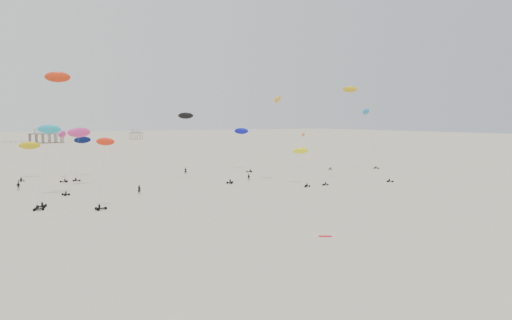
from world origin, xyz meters
TOP-DOWN VIEW (x-y plane):
  - ground_plane at (0.00, 200.00)m, footprint 900.00×900.00m
  - pavilion_main at (-10.00, 350.00)m, footprint 21.00×13.00m
  - pavilion_small at (60.00, 380.00)m, footprint 9.00×7.00m
  - rig_0 at (33.72, 91.94)m, footprint 8.00×12.57m
  - rig_1 at (42.00, 123.48)m, footprint 5.50×13.06m
  - rig_4 at (59.34, 116.40)m, footprint 5.32×8.75m
  - rig_5 at (-3.80, 110.00)m, footprint 10.36×14.95m
  - rig_6 at (-28.60, 135.28)m, footprint 7.55×13.37m
  - rig_7 at (-35.01, 82.67)m, footprint 4.56×4.51m
  - rig_8 at (-33.15, 115.61)m, footprint 10.02×17.67m
  - rig_9 at (16.98, 92.99)m, footprint 6.00×8.68m
  - rig_10 at (-33.81, 133.35)m, footprint 4.37×13.16m
  - rig_11 at (13.81, 98.52)m, footprint 4.71×16.91m
  - rig_12 at (-40.33, 99.23)m, footprint 9.97×17.18m
  - rig_13 at (-41.73, 139.72)m, footprint 6.82×10.63m
  - rig_14 at (-41.82, 100.27)m, footprint 7.18×17.22m
  - rig_15 at (20.62, 131.93)m, footprint 6.57×14.10m
  - spectator_0 at (-24.15, 96.97)m, footprint 0.91×0.71m
  - spectator_1 at (7.86, 105.22)m, footprint 1.15×1.09m
  - spectator_2 at (-46.37, 115.87)m, footprint 1.51×1.16m
  - spectator_3 at (-0.86, 127.72)m, footprint 1.01×0.90m
  - grounded_kite_b at (-13.68, 45.37)m, footprint 1.88×1.59m

SIDE VIEW (x-z plane):
  - ground_plane at x=0.00m, z-range 0.00..0.00m
  - spectator_0 at x=-24.15m, z-range -1.12..1.12m
  - spectator_1 at x=7.86m, z-range -1.03..1.03m
  - spectator_2 at x=-46.37m, z-range -1.13..1.13m
  - spectator_3 at x=-0.86m, z-range -1.15..1.15m
  - grounded_kite_b at x=-13.68m, z-range -0.04..0.04m
  - pavilion_small at x=60.00m, z-range -0.51..7.49m
  - pavilion_main at x=-10.00m, z-range -0.68..9.12m
  - rig_9 at x=16.98m, z-range 1.80..11.97m
  - rig_7 at x=-35.01m, z-range 0.60..13.58m
  - rig_1 at x=42.00m, z-range 0.07..14.81m
  - rig_13 at x=-41.73m, z-range 1.80..13.26m
  - rig_6 at x=-28.60m, z-range 1.15..15.71m
  - rig_10 at x=-33.81m, z-range 2.19..16.77m
  - rig_15 at x=20.62m, z-range 2.22..18.08m
  - rig_14 at x=-41.82m, z-range 1.55..20.71m
  - rig_5 at x=-3.80m, z-range 1.00..21.88m
  - rig_8 at x=-33.15m, z-range 1.77..21.42m
  - rig_4 at x=59.34m, z-range 6.29..26.13m
  - rig_11 at x=13.81m, z-range 5.90..29.78m
  - rig_0 at x=33.72m, z-range 5.81..31.51m
  - rig_12 at x=-40.33m, z-range 7.01..35.32m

